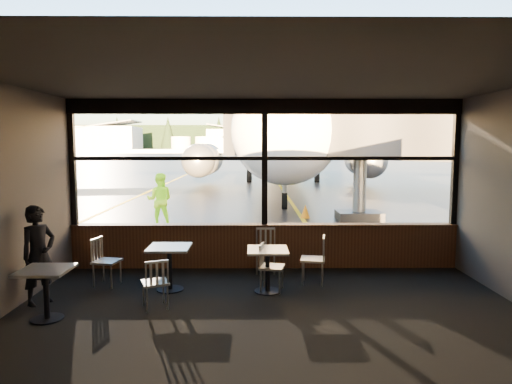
{
  "coord_description": "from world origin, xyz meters",
  "views": [
    {
      "loc": [
        -0.26,
        -9.4,
        2.57
      ],
      "look_at": [
        -0.17,
        1.0,
        1.5
      ],
      "focal_mm": 32.0,
      "sensor_mm": 36.0,
      "label": 1
    }
  ],
  "objects_px": {
    "cafe_table_near": "(268,271)",
    "ground_crew": "(160,200)",
    "chair_near_w": "(272,268)",
    "chair_near_n": "(266,251)",
    "airliner": "(284,99)",
    "passenger": "(39,255)",
    "jet_bridge": "(370,150)",
    "cafe_table_left": "(46,295)",
    "cafe_table_mid": "(170,268)",
    "chair_mid_w": "(107,262)",
    "chair_mid_s": "(155,283)",
    "cone_nose": "(305,211)",
    "chair_near_e": "(313,260)"
  },
  "relations": [
    {
      "from": "jet_bridge",
      "to": "chair_near_w",
      "type": "relative_size",
      "value": 12.88
    },
    {
      "from": "cafe_table_mid",
      "to": "chair_near_w",
      "type": "distance_m",
      "value": 1.81
    },
    {
      "from": "cafe_table_mid",
      "to": "chair_mid_w",
      "type": "height_order",
      "value": "chair_mid_w"
    },
    {
      "from": "chair_mid_w",
      "to": "chair_mid_s",
      "type": "bearing_deg",
      "value": 55.75
    },
    {
      "from": "jet_bridge",
      "to": "cone_nose",
      "type": "height_order",
      "value": "jet_bridge"
    },
    {
      "from": "airliner",
      "to": "chair_near_w",
      "type": "bearing_deg",
      "value": -90.77
    },
    {
      "from": "chair_mid_s",
      "to": "cafe_table_mid",
      "type": "bearing_deg",
      "value": 63.39
    },
    {
      "from": "chair_near_e",
      "to": "chair_near_n",
      "type": "relative_size",
      "value": 1.02
    },
    {
      "from": "jet_bridge",
      "to": "chair_mid_s",
      "type": "relative_size",
      "value": 13.42
    },
    {
      "from": "cafe_table_mid",
      "to": "chair_near_n",
      "type": "xyz_separation_m",
      "value": [
        1.73,
        1.1,
        0.05
      ]
    },
    {
      "from": "chair_near_w",
      "to": "chair_near_n",
      "type": "height_order",
      "value": "chair_near_n"
    },
    {
      "from": "airliner",
      "to": "chair_mid_s",
      "type": "height_order",
      "value": "airliner"
    },
    {
      "from": "cafe_table_near",
      "to": "jet_bridge",
      "type": "bearing_deg",
      "value": 63.25
    },
    {
      "from": "cafe_table_left",
      "to": "chair_mid_w",
      "type": "height_order",
      "value": "chair_mid_w"
    },
    {
      "from": "chair_mid_s",
      "to": "ground_crew",
      "type": "relative_size",
      "value": 0.48
    },
    {
      "from": "jet_bridge",
      "to": "cafe_table_near",
      "type": "distance_m",
      "value": 8.22
    },
    {
      "from": "chair_near_e",
      "to": "chair_near_n",
      "type": "xyz_separation_m",
      "value": [
        -0.85,
        0.75,
        -0.01
      ]
    },
    {
      "from": "cafe_table_left",
      "to": "chair_near_w",
      "type": "xyz_separation_m",
      "value": [
        3.37,
        1.31,
        0.04
      ]
    },
    {
      "from": "chair_near_w",
      "to": "chair_near_n",
      "type": "bearing_deg",
      "value": -163.59
    },
    {
      "from": "chair_near_n",
      "to": "ground_crew",
      "type": "relative_size",
      "value": 0.53
    },
    {
      "from": "airliner",
      "to": "cafe_table_left",
      "type": "distance_m",
      "value": 25.25
    },
    {
      "from": "airliner",
      "to": "cafe_table_left",
      "type": "bearing_deg",
      "value": -98.36
    },
    {
      "from": "chair_near_e",
      "to": "cafe_table_left",
      "type": "bearing_deg",
      "value": 122.54
    },
    {
      "from": "passenger",
      "to": "jet_bridge",
      "type": "bearing_deg",
      "value": -11.85
    },
    {
      "from": "cafe_table_mid",
      "to": "chair_near_n",
      "type": "bearing_deg",
      "value": 32.55
    },
    {
      "from": "cafe_table_left",
      "to": "passenger",
      "type": "height_order",
      "value": "passenger"
    },
    {
      "from": "airliner",
      "to": "chair_near_e",
      "type": "bearing_deg",
      "value": -88.88
    },
    {
      "from": "chair_mid_w",
      "to": "ground_crew",
      "type": "xyz_separation_m",
      "value": [
        -0.26,
        6.12,
        0.4
      ]
    },
    {
      "from": "jet_bridge",
      "to": "ground_crew",
      "type": "bearing_deg",
      "value": -174.88
    },
    {
      "from": "cafe_table_near",
      "to": "ground_crew",
      "type": "distance_m",
      "value": 7.26
    },
    {
      "from": "cafe_table_near",
      "to": "ground_crew",
      "type": "height_order",
      "value": "ground_crew"
    },
    {
      "from": "chair_near_w",
      "to": "chair_mid_w",
      "type": "height_order",
      "value": "chair_mid_w"
    },
    {
      "from": "cone_nose",
      "to": "chair_mid_w",
      "type": "bearing_deg",
      "value": -120.21
    },
    {
      "from": "chair_mid_s",
      "to": "chair_mid_w",
      "type": "xyz_separation_m",
      "value": [
        -1.13,
        1.17,
        0.04
      ]
    },
    {
      "from": "cafe_table_near",
      "to": "chair_near_w",
      "type": "bearing_deg",
      "value": 36.19
    },
    {
      "from": "cafe_table_mid",
      "to": "ground_crew",
      "type": "distance_m",
      "value": 6.58
    },
    {
      "from": "passenger",
      "to": "cone_nose",
      "type": "height_order",
      "value": "passenger"
    },
    {
      "from": "chair_near_w",
      "to": "passenger",
      "type": "relative_size",
      "value": 0.53
    },
    {
      "from": "airliner",
      "to": "passenger",
      "type": "xyz_separation_m",
      "value": [
        -5.53,
        -23.47,
        -4.83
      ]
    },
    {
      "from": "airliner",
      "to": "cafe_table_left",
      "type": "height_order",
      "value": "airliner"
    },
    {
      "from": "cafe_table_left",
      "to": "passenger",
      "type": "relative_size",
      "value": 0.48
    },
    {
      "from": "jet_bridge",
      "to": "cafe_table_near",
      "type": "relative_size",
      "value": 14.28
    },
    {
      "from": "jet_bridge",
      "to": "cone_nose",
      "type": "bearing_deg",
      "value": 151.69
    },
    {
      "from": "cafe_table_mid",
      "to": "passenger",
      "type": "distance_m",
      "value": 2.13
    },
    {
      "from": "airliner",
      "to": "chair_near_n",
      "type": "height_order",
      "value": "airliner"
    },
    {
      "from": "chair_near_e",
      "to": "chair_near_w",
      "type": "relative_size",
      "value": 1.07
    },
    {
      "from": "chair_near_w",
      "to": "ground_crew",
      "type": "xyz_separation_m",
      "value": [
        -3.27,
        6.45,
        0.42
      ]
    },
    {
      "from": "chair_near_w",
      "to": "ground_crew",
      "type": "distance_m",
      "value": 7.25
    },
    {
      "from": "chair_near_n",
      "to": "chair_mid_s",
      "type": "bearing_deg",
      "value": 49.9
    },
    {
      "from": "cafe_table_left",
      "to": "passenger",
      "type": "bearing_deg",
      "value": 120.78
    }
  ]
}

